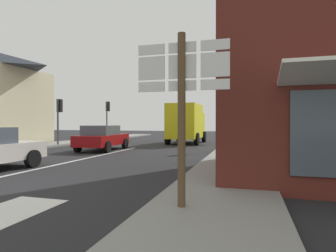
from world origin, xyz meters
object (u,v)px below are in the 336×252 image
object	(u,v)px
route_sign_post	(182,101)
traffic_light_far_left	(108,112)
traffic_light_far_right	(230,111)
sedan_far	(102,137)
delivery_truck	(186,123)
traffic_light_near_left	(59,111)
traffic_light_near_right	(222,108)

from	to	relation	value
route_sign_post	traffic_light_far_left	bearing A→B (deg)	121.59
route_sign_post	traffic_light_far_right	bearing A→B (deg)	91.12
sedan_far	delivery_truck	size ratio (longest dim) A/B	0.86
traffic_light_near_left	traffic_light_near_right	bearing A→B (deg)	-0.37
route_sign_post	traffic_light_far_right	distance (m)	18.00
sedan_far	traffic_light_far_left	size ratio (longest dim) A/B	1.20
sedan_far	traffic_light_far_right	world-z (taller)	traffic_light_far_right
traffic_light_near_left	traffic_light_near_right	size ratio (longest dim) A/B	0.97
delivery_truck	traffic_light_far_right	bearing A→B (deg)	18.57
route_sign_post	traffic_light_near_left	distance (m)	16.61
route_sign_post	traffic_light_near_left	xyz separation A→B (m)	(-11.59, 11.88, 0.42)
traffic_light_far_left	traffic_light_far_right	world-z (taller)	traffic_light_far_left
delivery_truck	route_sign_post	world-z (taller)	route_sign_post
traffic_light_near_left	route_sign_post	bearing A→B (deg)	-45.71
route_sign_post	traffic_light_far_left	xyz separation A→B (m)	(-11.59, 18.85, 0.67)
traffic_light_near_right	delivery_truck	bearing A→B (deg)	122.77
sedan_far	traffic_light_far_left	xyz separation A→B (m)	(-4.41, 8.84, 1.91)
delivery_truck	route_sign_post	size ratio (longest dim) A/B	1.56
traffic_light_near_left	traffic_light_near_right	world-z (taller)	traffic_light_near_right
delivery_truck	traffic_light_near_left	size ratio (longest dim) A/B	1.53
traffic_light_far_left	route_sign_post	bearing A→B (deg)	-58.41
route_sign_post	sedan_far	bearing A→B (deg)	125.65
delivery_truck	traffic_light_near_left	bearing A→B (deg)	-147.88
sedan_far	delivery_truck	xyz separation A→B (m)	(3.56, 6.88, 0.89)
traffic_light_near_right	traffic_light_far_right	distance (m)	6.17
route_sign_post	traffic_light_far_right	size ratio (longest dim) A/B	0.92
traffic_light_far_left	traffic_light_near_right	bearing A→B (deg)	-32.06
traffic_light_near_left	traffic_light_near_right	distance (m)	11.24
traffic_light_near_right	traffic_light_far_right	bearing A→B (deg)	90.00
delivery_truck	traffic_light_far_left	distance (m)	8.28
traffic_light_near_left	traffic_light_far_left	bearing A→B (deg)	90.00
route_sign_post	traffic_light_near_right	distance (m)	11.83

